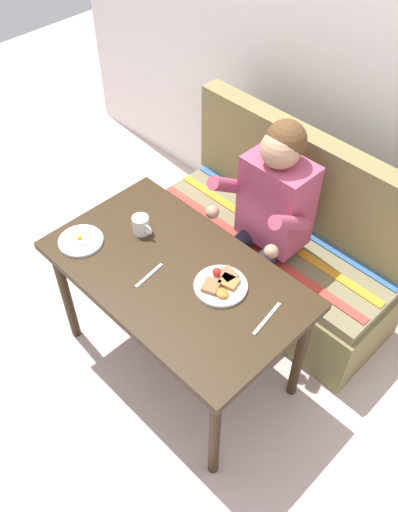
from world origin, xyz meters
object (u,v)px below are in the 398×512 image
(table, at_px, (176,284))
(plate_eggs, at_px, (81,241))
(knife, at_px, (267,319))
(person, at_px, (267,211))
(plate_breakfast, at_px, (221,284))
(fork, at_px, (149,275))
(coffee_mug, at_px, (141,225))
(couch, at_px, (276,248))

(table, bearing_deg, plate_eggs, -157.20)
(table, distance_m, knife, 0.47)
(plate_eggs, bearing_deg, knife, 17.25)
(table, height_order, person, person)
(table, height_order, plate_breakfast, plate_breakfast)
(person, bearing_deg, table, -92.96)
(fork, bearing_deg, coffee_mug, 138.88)
(table, xyz_separation_m, knife, (0.46, 0.09, 0.08))
(plate_eggs, distance_m, fork, 0.39)
(person, distance_m, coffee_mug, 0.62)
(table, relative_size, coffee_mug, 10.17)
(fork, bearing_deg, person, 75.15)
(coffee_mug, bearing_deg, table, -11.34)
(person, xyz_separation_m, plate_eggs, (-0.48, -0.78, -0.00))
(coffee_mug, height_order, knife, coffee_mug)
(table, bearing_deg, knife, 11.50)
(couch, height_order, person, person)
(fork, relative_size, knife, 0.85)
(couch, relative_size, knife, 7.20)
(plate_breakfast, relative_size, coffee_mug, 1.99)
(person, bearing_deg, knife, -49.32)
(table, xyz_separation_m, fork, (-0.06, -0.10, 0.08))
(fork, bearing_deg, plate_eggs, -173.90)
(table, relative_size, couch, 0.83)
(person, xyz_separation_m, knife, (0.43, -0.50, -0.01))
(plate_breakfast, height_order, coffee_mug, coffee_mug)
(table, relative_size, plate_breakfast, 5.11)
(couch, xyz_separation_m, person, (0.03, -0.17, 0.41))
(coffee_mug, height_order, fork, coffee_mug)
(plate_eggs, xyz_separation_m, fork, (0.38, 0.09, -0.01))
(plate_breakfast, relative_size, plate_eggs, 1.11)
(plate_eggs, bearing_deg, coffee_mug, 58.78)
(plate_eggs, bearing_deg, couch, 64.88)
(fork, xyz_separation_m, knife, (0.52, 0.19, 0.00))
(plate_breakfast, bearing_deg, fork, -145.84)
(person, height_order, fork, person)
(plate_eggs, bearing_deg, table, 22.80)
(person, distance_m, knife, 0.65)
(person, height_order, plate_breakfast, person)
(table, distance_m, plate_breakfast, 0.24)
(plate_breakfast, xyz_separation_m, plate_eggs, (-0.65, -0.27, -0.01))
(table, distance_m, person, 0.60)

